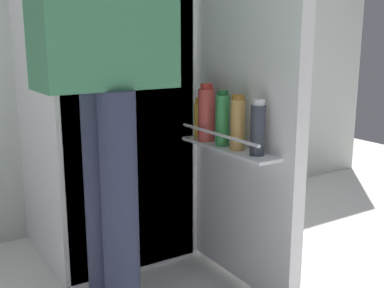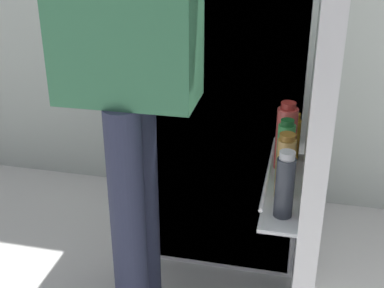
{
  "view_description": "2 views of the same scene",
  "coord_description": "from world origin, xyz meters",
  "views": [
    {
      "loc": [
        -0.83,
        -1.52,
        1.02
      ],
      "look_at": [
        0.07,
        -0.1,
        0.64
      ],
      "focal_mm": 44.74,
      "sensor_mm": 36.0,
      "label": 1
    },
    {
      "loc": [
        0.3,
        -1.54,
        1.43
      ],
      "look_at": [
        -0.02,
        -0.12,
        0.75
      ],
      "focal_mm": 49.22,
      "sensor_mm": 36.0,
      "label": 2
    }
  ],
  "objects": [
    {
      "name": "refrigerator",
      "position": [
        0.03,
        0.52,
        0.8
      ],
      "size": [
        0.69,
        1.27,
        1.6
      ],
      "color": "white",
      "rests_on": "ground_plane"
    },
    {
      "name": "person",
      "position": [
        -0.23,
        -0.07,
        1.04
      ],
      "size": [
        0.55,
        0.76,
        1.72
      ],
      "color": "#2D334C",
      "rests_on": "ground_plane"
    }
  ]
}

